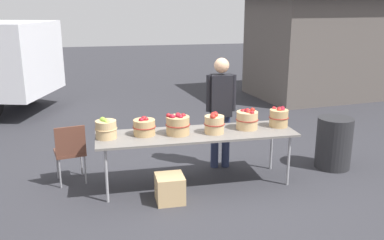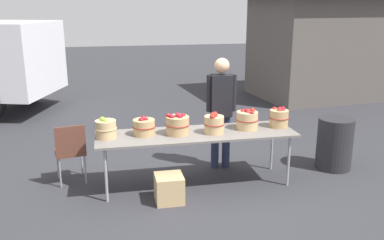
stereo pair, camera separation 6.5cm
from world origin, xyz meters
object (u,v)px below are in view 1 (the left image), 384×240
object	(u,v)px
apple_basket_red_1	(178,124)
produce_crate	(170,189)
apple_basket_red_0	(144,126)
apple_basket_green_0	(106,129)
trash_barrel	(334,143)
apple_basket_red_4	(279,117)
folding_chair	(70,149)
vendor_adult	(221,104)
market_table	(197,135)
apple_basket_red_3	(247,119)
apple_basket_red_2	(214,123)

from	to	relation	value
apple_basket_red_1	produce_crate	xyz separation A→B (m)	(-0.19, -0.45, -0.71)
produce_crate	apple_basket_red_0	bearing A→B (deg)	115.94
apple_basket_green_0	trash_barrel	bearing A→B (deg)	2.18
apple_basket_green_0	apple_basket_red_4	world-z (taller)	apple_basket_red_4
apple_basket_red_4	trash_barrel	world-z (taller)	apple_basket_red_4
trash_barrel	produce_crate	world-z (taller)	trash_barrel
folding_chair	vendor_adult	bearing A→B (deg)	173.08
market_table	apple_basket_green_0	world-z (taller)	apple_basket_green_0
apple_basket_red_3	market_table	bearing A→B (deg)	-176.30
apple_basket_red_0	apple_basket_red_4	xyz separation A→B (m)	(1.91, -0.00, 0.02)
market_table	vendor_adult	world-z (taller)	vendor_adult
apple_basket_red_3	trash_barrel	distance (m)	1.54
market_table	vendor_adult	xyz separation A→B (m)	(0.50, 0.55, 0.28)
apple_basket_green_0	vendor_adult	xyz separation A→B (m)	(1.70, 0.52, 0.12)
market_table	apple_basket_green_0	xyz separation A→B (m)	(-1.20, 0.04, 0.16)
apple_basket_red_3	folding_chair	distance (m)	2.49
apple_basket_red_1	produce_crate	world-z (taller)	apple_basket_red_1
folding_chair	produce_crate	bearing A→B (deg)	134.87
apple_basket_green_0	apple_basket_red_3	xyz separation A→B (m)	(1.93, 0.01, 0.01)
apple_basket_green_0	apple_basket_red_1	bearing A→B (deg)	-2.31
market_table	apple_basket_red_4	size ratio (longest dim) A/B	9.50
vendor_adult	folding_chair	size ratio (longest dim) A/B	1.96
produce_crate	apple_basket_red_2	bearing A→B (deg)	30.14
folding_chair	apple_basket_red_4	bearing A→B (deg)	162.38
apple_basket_red_1	vendor_adult	distance (m)	0.95
apple_basket_red_2	produce_crate	bearing A→B (deg)	-149.86
apple_basket_red_1	apple_basket_red_2	size ratio (longest dim) A/B	1.11
apple_basket_red_1	apple_basket_red_4	world-z (taller)	apple_basket_red_1
market_table	apple_basket_red_1	bearing A→B (deg)	-179.42
apple_basket_red_1	vendor_adult	xyz separation A→B (m)	(0.76, 0.56, 0.11)
apple_basket_red_2	trash_barrel	xyz separation A→B (m)	(1.96, 0.22, -0.49)
folding_chair	trash_barrel	distance (m)	3.90
trash_barrel	market_table	bearing A→B (deg)	-175.71
trash_barrel	produce_crate	size ratio (longest dim) A/B	2.23
market_table	trash_barrel	bearing A→B (deg)	4.29
apple_basket_red_4	produce_crate	bearing A→B (deg)	-162.99
apple_basket_red_0	produce_crate	size ratio (longest dim) A/B	0.88
apple_basket_red_3	apple_basket_red_2	bearing A→B (deg)	-168.62
apple_basket_red_3	trash_barrel	size ratio (longest dim) A/B	0.40
apple_basket_red_0	apple_basket_red_4	world-z (taller)	apple_basket_red_4
apple_basket_red_0	apple_basket_red_2	xyz separation A→B (m)	(0.93, -0.12, 0.02)
apple_basket_red_2	apple_basket_red_4	distance (m)	0.99
market_table	apple_basket_red_3	bearing A→B (deg)	3.70
vendor_adult	folding_chair	world-z (taller)	vendor_adult
vendor_adult	trash_barrel	xyz separation A→B (m)	(1.69, -0.39, -0.60)
market_table	folding_chair	distance (m)	1.76
vendor_adult	trash_barrel	bearing A→B (deg)	174.07
apple_basket_green_0	apple_basket_red_0	distance (m)	0.50
apple_basket_red_1	folding_chair	distance (m)	1.54
produce_crate	market_table	bearing A→B (deg)	44.86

